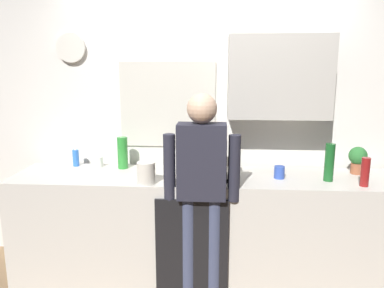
{
  "coord_description": "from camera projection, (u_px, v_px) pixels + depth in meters",
  "views": [
    {
      "loc": [
        0.11,
        -2.67,
        1.78
      ],
      "look_at": [
        -0.09,
        0.25,
        1.18
      ],
      "focal_mm": 34.91,
      "sensor_mm": 36.0,
      "label": 1
    }
  ],
  "objects": [
    {
      "name": "kitchen_counter",
      "position": [
        203.0,
        226.0,
        3.18
      ],
      "size": [
        3.17,
        0.64,
        0.9
      ],
      "primitive_type": "cube",
      "color": "beige",
      "rests_on": "ground_plane"
    },
    {
      "name": "dishwasher_panel",
      "position": [
        192.0,
        250.0,
        2.87
      ],
      "size": [
        0.56,
        0.02,
        0.81
      ],
      "primitive_type": "cube",
      "color": "black",
      "rests_on": "ground_plane"
    },
    {
      "name": "back_wall_assembly",
      "position": [
        213.0,
        115.0,
        3.38
      ],
      "size": [
        4.77,
        0.42,
        2.6
      ],
      "color": "white",
      "rests_on": "ground_plane"
    },
    {
      "name": "coffee_maker",
      "position": [
        216.0,
        161.0,
        2.99
      ],
      "size": [
        0.2,
        0.2,
        0.33
      ],
      "color": "black",
      "rests_on": "kitchen_counter"
    },
    {
      "name": "bottle_red_vinegar",
      "position": [
        365.0,
        172.0,
        2.8
      ],
      "size": [
        0.06,
        0.06,
        0.22
      ],
      "primitive_type": "cylinder",
      "color": "maroon",
      "rests_on": "kitchen_counter"
    },
    {
      "name": "bottle_green_wine",
      "position": [
        329.0,
        162.0,
        2.92
      ],
      "size": [
        0.07,
        0.07,
        0.3
      ],
      "primitive_type": "cylinder",
      "color": "#195923",
      "rests_on": "kitchen_counter"
    },
    {
      "name": "bottle_dark_sauce",
      "position": [
        179.0,
        158.0,
        3.3
      ],
      "size": [
        0.06,
        0.06,
        0.18
      ],
      "primitive_type": "cylinder",
      "color": "black",
      "rests_on": "kitchen_counter"
    },
    {
      "name": "bottle_amber_beer",
      "position": [
        218.0,
        157.0,
        3.25
      ],
      "size": [
        0.06,
        0.06,
        0.23
      ],
      "primitive_type": "cylinder",
      "color": "brown",
      "rests_on": "kitchen_counter"
    },
    {
      "name": "bottle_clear_soda",
      "position": [
        123.0,
        153.0,
        3.29
      ],
      "size": [
        0.09,
        0.09,
        0.28
      ],
      "primitive_type": "cylinder",
      "color": "#2D8C33",
      "rests_on": "kitchen_counter"
    },
    {
      "name": "cup_white_mug",
      "position": [
        98.0,
        162.0,
        3.34
      ],
      "size": [
        0.08,
        0.08,
        0.09
      ],
      "primitive_type": "cylinder",
      "color": "white",
      "rests_on": "kitchen_counter"
    },
    {
      "name": "cup_blue_mug",
      "position": [
        279.0,
        172.0,
        3.01
      ],
      "size": [
        0.08,
        0.08,
        0.1
      ],
      "primitive_type": "cylinder",
      "color": "#3351B2",
      "rests_on": "kitchen_counter"
    },
    {
      "name": "potted_plant",
      "position": [
        358.0,
        158.0,
        3.12
      ],
      "size": [
        0.15,
        0.15,
        0.23
      ],
      "color": "#9E5638",
      "rests_on": "kitchen_counter"
    },
    {
      "name": "dish_soap",
      "position": [
        76.0,
        158.0,
        3.37
      ],
      "size": [
        0.06,
        0.06,
        0.18
      ],
      "color": "blue",
      "rests_on": "kitchen_counter"
    },
    {
      "name": "storage_canister",
      "position": [
        146.0,
        173.0,
        2.86
      ],
      "size": [
        0.14,
        0.14,
        0.17
      ],
      "primitive_type": "cylinder",
      "color": "silver",
      "rests_on": "kitchen_counter"
    },
    {
      "name": "person_at_sink",
      "position": [
        202.0,
        181.0,
        2.78
      ],
      "size": [
        0.57,
        0.22,
        1.6
      ],
      "rotation": [
        0.0,
        0.0,
        -0.15
      ],
      "color": "#3F4766",
      "rests_on": "ground_plane"
    }
  ]
}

